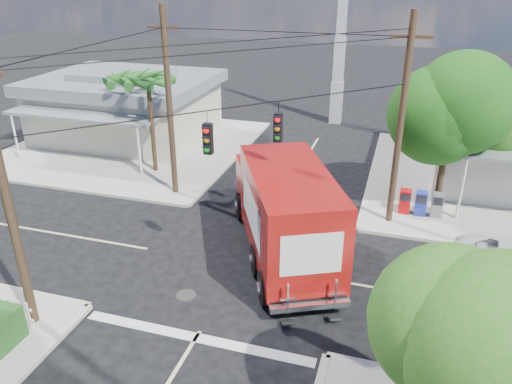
% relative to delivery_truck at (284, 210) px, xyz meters
% --- Properties ---
extents(ground, '(120.00, 120.00, 0.00)m').
position_rel_delivery_truck_xyz_m(ground, '(-1.36, -1.25, -1.95)').
color(ground, black).
rests_on(ground, ground).
extents(sidewalk_ne, '(14.12, 14.12, 0.14)m').
position_rel_delivery_truck_xyz_m(sidewalk_ne, '(9.52, 9.63, -1.88)').
color(sidewalk_ne, '#A8A298').
rests_on(sidewalk_ne, ground).
extents(sidewalk_nw, '(14.12, 14.12, 0.14)m').
position_rel_delivery_truck_xyz_m(sidewalk_nw, '(-12.24, 9.63, -1.88)').
color(sidewalk_nw, '#A8A298').
rests_on(sidewalk_nw, ground).
extents(road_markings, '(32.00, 32.00, 0.01)m').
position_rel_delivery_truck_xyz_m(road_markings, '(-1.36, -2.72, -1.94)').
color(road_markings, beige).
rests_on(road_markings, ground).
extents(building_nw, '(10.80, 10.20, 4.30)m').
position_rel_delivery_truck_xyz_m(building_nw, '(-13.36, 11.21, 0.27)').
color(building_nw, beige).
rests_on(building_nw, sidewalk_nw).
extents(radio_tower, '(0.80, 0.80, 17.00)m').
position_rel_delivery_truck_xyz_m(radio_tower, '(-0.86, 18.75, 3.70)').
color(radio_tower, silver).
rests_on(radio_tower, ground).
extents(tree_ne_front, '(4.21, 4.14, 6.66)m').
position_rel_delivery_truck_xyz_m(tree_ne_front, '(5.85, 5.51, 2.82)').
color(tree_ne_front, '#422D1C').
rests_on(tree_ne_front, sidewalk_ne).
extents(tree_ne_back, '(3.77, 3.66, 5.82)m').
position_rel_delivery_truck_xyz_m(tree_ne_back, '(8.45, 7.71, 2.24)').
color(tree_ne_back, '#422D1C').
rests_on(tree_ne_back, sidewalk_ne).
extents(tree_se, '(3.67, 3.54, 5.62)m').
position_rel_delivery_truck_xyz_m(tree_se, '(5.65, -8.49, 2.09)').
color(tree_se, '#422D1C').
rests_on(tree_se, sidewalk_se).
extents(palm_nw_front, '(3.01, 3.08, 5.59)m').
position_rel_delivery_truck_xyz_m(palm_nw_front, '(-8.86, 6.25, 3.10)').
color(palm_nw_front, '#422D1C').
rests_on(palm_nw_front, sidewalk_nw).
extents(palm_nw_back, '(3.01, 3.08, 5.19)m').
position_rel_delivery_truck_xyz_m(palm_nw_back, '(-10.86, 7.75, 2.72)').
color(palm_nw_back, '#422D1C').
rests_on(palm_nw_back, sidewalk_nw).
extents(utility_poles, '(12.00, 10.68, 9.00)m').
position_rel_delivery_truck_xyz_m(utility_poles, '(-2.94, 0.35, 2.73)').
color(utility_poles, '#473321').
rests_on(utility_poles, ground).
extents(vending_boxes, '(1.90, 0.50, 1.10)m').
position_rel_delivery_truck_xyz_m(vending_boxes, '(5.14, 4.95, -1.26)').
color(vending_boxes, '#B9080C').
rests_on(vending_boxes, sidewalk_ne).
extents(delivery_truck, '(6.20, 9.08, 3.83)m').
position_rel_delivery_truck_xyz_m(delivery_truck, '(0.00, 0.00, 0.00)').
color(delivery_truck, black).
rests_on(delivery_truck, ground).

